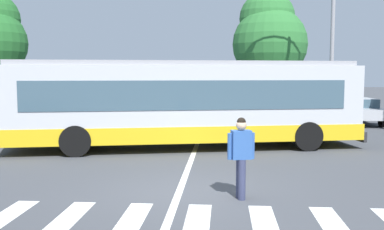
{
  "coord_description": "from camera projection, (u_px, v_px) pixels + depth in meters",
  "views": [
    {
      "loc": [
        0.76,
        -9.46,
        2.62
      ],
      "look_at": [
        -0.25,
        4.51,
        1.3
      ],
      "focal_mm": 40.96,
      "sensor_mm": 36.0,
      "label": 1
    }
  ],
  "objects": [
    {
      "name": "ground_plane",
      "position": [
        189.0,
        192.0,
        9.7
      ],
      "size": [
        160.0,
        160.0,
        0.0
      ],
      "primitive_type": "plane",
      "color": "#424449"
    },
    {
      "name": "city_transit_bus",
      "position": [
        185.0,
        103.0,
        15.41
      ],
      "size": [
        12.57,
        5.06,
        3.06
      ],
      "color": "black",
      "rests_on": "ground_plane"
    },
    {
      "name": "pedestrian_crossing_street",
      "position": [
        241.0,
        153.0,
        9.13
      ],
      "size": [
        0.57,
        0.34,
        1.72
      ],
      "color": "#333856",
      "rests_on": "ground_plane"
    },
    {
      "name": "parked_car_black",
      "position": [
        106.0,
        107.0,
        24.41
      ],
      "size": [
        2.01,
        4.57,
        1.35
      ],
      "color": "black",
      "rests_on": "ground_plane"
    },
    {
      "name": "parked_car_charcoal",
      "position": [
        153.0,
        107.0,
        24.28
      ],
      "size": [
        1.88,
        4.51,
        1.35
      ],
      "color": "black",
      "rests_on": "ground_plane"
    },
    {
      "name": "parked_car_blue",
      "position": [
        204.0,
        107.0,
        24.2
      ],
      "size": [
        2.14,
        4.62,
        1.35
      ],
      "color": "black",
      "rests_on": "ground_plane"
    },
    {
      "name": "parked_car_champagne",
      "position": [
        251.0,
        108.0,
        24.09
      ],
      "size": [
        1.96,
        4.54,
        1.35
      ],
      "color": "black",
      "rests_on": "ground_plane"
    },
    {
      "name": "parked_car_teal",
      "position": [
        306.0,
        109.0,
        23.18
      ],
      "size": [
        2.15,
        4.62,
        1.35
      ],
      "color": "black",
      "rests_on": "ground_plane"
    },
    {
      "name": "parked_car_silver",
      "position": [
        357.0,
        109.0,
        23.05
      ],
      "size": [
        1.9,
        4.51,
        1.35
      ],
      "color": "black",
      "rests_on": "ground_plane"
    },
    {
      "name": "twin_arm_street_lamp",
      "position": [
        333.0,
        3.0,
        21.29
      ],
      "size": [
        5.04,
        0.32,
        9.88
      ],
      "color": "#939399",
      "rests_on": "ground_plane"
    },
    {
      "name": "background_tree_right",
      "position": [
        269.0,
        37.0,
        27.78
      ],
      "size": [
        4.71,
        4.71,
        7.9
      ],
      "color": "brown",
      "rests_on": "ground_plane"
    },
    {
      "name": "lane_center_line",
      "position": [
        187.0,
        172.0,
        11.7
      ],
      "size": [
        0.16,
        24.0,
        0.01
      ],
      "primitive_type": "cube",
      "color": "silver",
      "rests_on": "ground_plane"
    }
  ]
}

